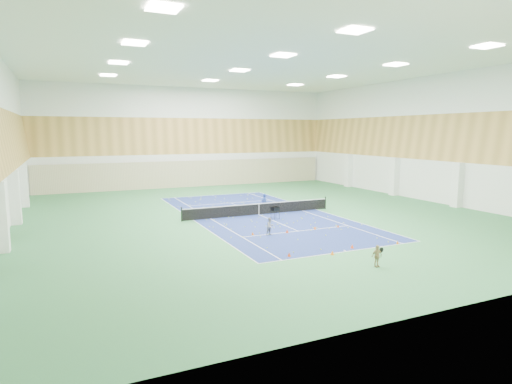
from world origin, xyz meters
TOP-DOWN VIEW (x-y plane):
  - ground at (0.00, 0.00)m, footprint 40.00×40.00m
  - room_shell at (0.00, 0.00)m, footprint 36.00×40.00m
  - wood_cladding at (0.00, 0.00)m, footprint 36.00×40.00m
  - ceiling_light_grid at (0.00, 0.00)m, footprint 21.40×25.40m
  - court_surface at (0.00, 0.00)m, footprint 10.97×23.77m
  - tennis_balls_scatter at (0.00, 0.00)m, footprint 10.57×22.77m
  - tennis_net at (0.00, 0.00)m, footprint 12.80×0.10m
  - back_curtain at (0.00, 19.75)m, footprint 35.40×0.16m
  - door_left_b at (-17.92, 0.00)m, footprint 0.08×1.80m
  - coach at (0.76, 0.60)m, footprint 0.69×0.57m
  - child_court at (-2.22, -6.59)m, footprint 0.67×0.59m
  - child_apron at (-0.30, -14.75)m, footprint 0.67×0.31m
  - ball_cart at (0.47, -1.99)m, footprint 0.62×0.62m
  - cone_svc_a at (-3.26, -6.12)m, footprint 0.19×0.19m
  - cone_svc_b at (-0.92, -6.52)m, footprint 0.22×0.22m
  - cone_svc_c at (1.33, -6.39)m, footprint 0.21×0.21m
  - cone_svc_d at (3.16, -6.53)m, footprint 0.18×0.18m
  - cone_base_a at (-3.43, -11.39)m, footprint 0.21×0.21m
  - cone_base_b at (-1.11, -12.08)m, footprint 0.21×0.21m
  - cone_base_c at (0.71, -11.43)m, footprint 0.21×0.21m
  - cone_base_d at (3.78, -11.78)m, footprint 0.18×0.18m

SIDE VIEW (x-z plane):
  - ground at x=0.00m, z-range 0.00..0.00m
  - court_surface at x=0.00m, z-range 0.00..0.01m
  - tennis_balls_scatter at x=0.00m, z-range 0.01..0.08m
  - cone_svc_d at x=3.16m, z-range 0.00..0.20m
  - cone_base_d at x=3.78m, z-range 0.00..0.20m
  - cone_svc_a at x=-3.26m, z-range 0.00..0.21m
  - cone_svc_c at x=1.33m, z-range 0.00..0.23m
  - cone_base_a at x=-3.43m, z-range 0.00..0.23m
  - cone_base_c at x=0.71m, z-range 0.00..0.23m
  - cone_base_b at x=-1.11m, z-range 0.00..0.23m
  - cone_svc_b at x=-0.92m, z-range 0.00..0.24m
  - ball_cart at x=0.47m, z-range 0.00..0.97m
  - tennis_net at x=0.00m, z-range 0.00..1.10m
  - child_apron at x=-0.30m, z-range 0.00..1.12m
  - child_court at x=-2.22m, z-range 0.00..1.17m
  - coach at x=0.76m, z-range 0.00..1.62m
  - door_left_b at x=-17.92m, z-range 0.00..2.20m
  - back_curtain at x=0.00m, z-range 0.00..3.20m
  - room_shell at x=0.00m, z-range 0.00..12.00m
  - wood_cladding at x=0.00m, z-range 4.00..12.00m
  - ceiling_light_grid at x=0.00m, z-range 11.89..11.95m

